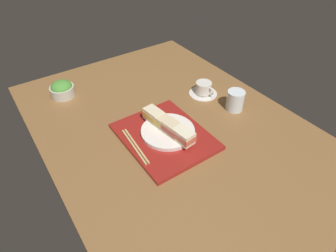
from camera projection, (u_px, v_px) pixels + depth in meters
The scene contains 11 objects.
ground_plane at pixel (171, 128), 121.78cm from camera, with size 140.00×100.00×3.00cm, color brown.
serving_tray at pixel (165, 136), 114.48cm from camera, with size 37.40×30.89×1.59cm, color maroon.
sandwich_plate at pixel (168, 131), 114.42cm from camera, with size 21.53×21.53×1.55cm, color white.
sandwich_nearmost at pixel (153, 115), 117.29cm from camera, with size 8.69×6.35×4.91cm.
sandwich_inner_near at pixel (163, 122), 114.06cm from camera, with size 8.93×6.20×4.69cm.
sandwich_inner_far at pixel (173, 129), 110.66cm from camera, with size 8.64×6.43×5.02cm.
sandwich_farmost at pixel (184, 136), 107.34cm from camera, with size 8.86×6.18×5.07cm.
salad_bowl at pixel (62, 89), 135.57cm from camera, with size 11.27×11.27×7.70cm.
chopsticks_pair at pixel (135, 146), 108.61cm from camera, with size 21.05×3.50×0.70cm.
coffee_cup at pixel (204, 89), 137.28cm from camera, with size 13.53×13.53×6.28cm.
drinking_glass at pixel (235, 100), 126.94cm from camera, with size 7.73×7.73×9.11cm, color silver.
Camera 1 is at (75.50, -53.38, 77.77)cm, focal length 30.77 mm.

